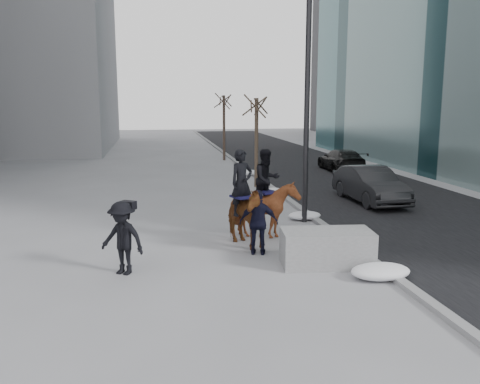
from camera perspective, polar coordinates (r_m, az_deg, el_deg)
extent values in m
plane|color=gray|center=(13.73, 0.85, -7.06)|extent=(120.00, 120.00, 0.00)
cube|color=black|center=(25.07, 12.48, 0.65)|extent=(8.00, 90.00, 0.01)
cube|color=gray|center=(23.85, 3.54, 0.52)|extent=(0.25, 90.00, 0.12)
cube|color=gray|center=(12.95, 9.71, -6.21)|extent=(2.35, 1.36, 0.90)
imported|color=black|center=(21.17, 14.40, 0.81)|extent=(1.67, 4.46, 1.45)
imported|color=black|center=(30.29, 11.30, 3.54)|extent=(1.94, 4.51, 1.29)
imported|color=#4B1B0F|center=(14.27, 0.29, -2.66)|extent=(1.70, 2.33, 1.79)
imported|color=black|center=(14.24, 0.18, 1.04)|extent=(0.80, 0.67, 1.87)
cube|color=#0F0E33|center=(14.31, 0.18, -0.52)|extent=(0.66, 0.70, 0.06)
imported|color=#48230E|center=(15.24, 3.10, -1.93)|extent=(1.88, 1.98, 1.74)
imported|color=black|center=(15.22, 3.01, 1.43)|extent=(1.07, 0.96, 1.82)
cube|color=#110F38|center=(15.28, 2.99, 0.02)|extent=(0.65, 0.70, 0.06)
imported|color=black|center=(13.56, 2.12, -3.44)|extent=(1.10, 0.66, 1.75)
cylinder|color=#DD510D|center=(14.01, 1.47, -1.84)|extent=(0.04, 0.18, 0.07)
imported|color=black|center=(12.34, -13.07, -5.08)|extent=(1.31, 1.16, 1.75)
cube|color=black|center=(12.41, -12.45, -1.45)|extent=(0.42, 0.38, 0.20)
cylinder|color=black|center=(17.02, 7.57, 11.57)|extent=(0.18, 0.18, 9.00)
ellipsoid|color=white|center=(27.95, 0.93, 2.18)|extent=(1.25, 0.79, 0.32)
ellipsoid|color=white|center=(17.77, 7.26, -2.63)|extent=(1.15, 0.73, 0.29)
ellipsoid|color=white|center=(12.34, 15.50, -8.59)|extent=(1.41, 0.89, 0.36)
ellipsoid|color=white|center=(22.40, 3.63, 0.10)|extent=(1.12, 0.71, 0.29)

